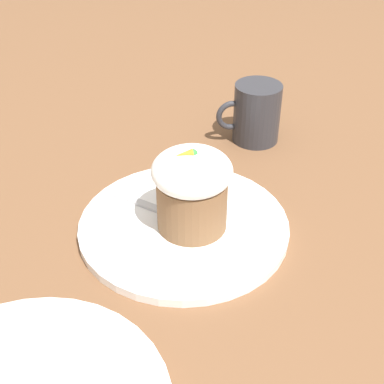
# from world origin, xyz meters

# --- Properties ---
(ground_plane) EXTENTS (4.00, 4.00, 0.00)m
(ground_plane) POSITION_xyz_m (0.00, 0.00, 0.00)
(ground_plane) COLOR brown
(dessert_plate) EXTENTS (0.25, 0.25, 0.01)m
(dessert_plate) POSITION_xyz_m (0.00, 0.00, 0.01)
(dessert_plate) COLOR white
(dessert_plate) RESTS_ON ground_plane
(carrot_cake) EXTENTS (0.09, 0.09, 0.10)m
(carrot_cake) POSITION_xyz_m (-0.01, 0.01, 0.06)
(carrot_cake) COLOR brown
(carrot_cake) RESTS_ON dessert_plate
(spoon) EXTENTS (0.10, 0.10, 0.01)m
(spoon) POSITION_xyz_m (0.01, -0.02, 0.01)
(spoon) COLOR #B7B7BC
(spoon) RESTS_ON dessert_plate
(coffee_cup) EXTENTS (0.10, 0.07, 0.09)m
(coffee_cup) POSITION_xyz_m (-0.15, -0.19, 0.04)
(coffee_cup) COLOR #2D2D33
(coffee_cup) RESTS_ON ground_plane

